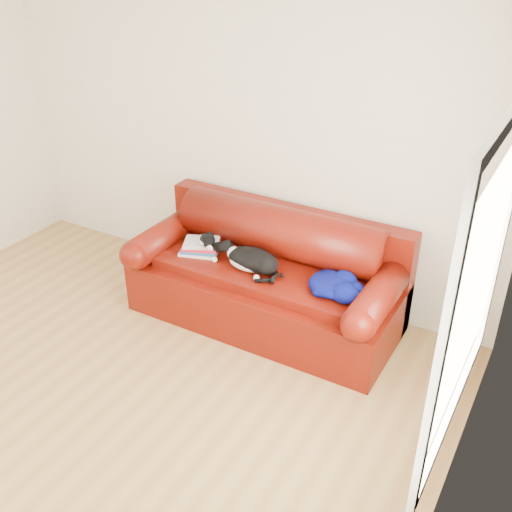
{
  "coord_description": "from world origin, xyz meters",
  "views": [
    {
      "loc": [
        2.49,
        -2.01,
        2.82
      ],
      "look_at": [
        0.56,
        1.35,
        0.65
      ],
      "focal_mm": 42.0,
      "sensor_mm": 36.0,
      "label": 1
    }
  ],
  "objects": [
    {
      "name": "ground",
      "position": [
        0.0,
        0.0,
        0.0
      ],
      "size": [
        4.5,
        4.5,
        0.0
      ],
      "primitive_type": "plane",
      "color": "olive",
      "rests_on": "ground"
    },
    {
      "name": "room_shell",
      "position": [
        0.12,
        0.02,
        1.67
      ],
      "size": [
        4.52,
        4.02,
        2.61
      ],
      "color": "beige",
      "rests_on": "ground"
    },
    {
      "name": "sofa_base",
      "position": [
        0.56,
        1.49,
        0.24
      ],
      "size": [
        2.1,
        0.9,
        0.5
      ],
      "color": "#3F0204",
      "rests_on": "ground"
    },
    {
      "name": "sofa_back",
      "position": [
        0.56,
        1.74,
        0.54
      ],
      "size": [
        2.1,
        1.01,
        0.88
      ],
      "color": "#3F0204",
      "rests_on": "ground"
    },
    {
      "name": "book_stack",
      "position": [
        0.01,
        1.42,
        0.55
      ],
      "size": [
        0.35,
        0.31,
        0.1
      ],
      "rotation": [
        0.0,
        0.0,
        0.38
      ],
      "color": "beige",
      "rests_on": "sofa_base"
    },
    {
      "name": "cat",
      "position": [
        0.5,
        1.38,
        0.58
      ],
      "size": [
        0.59,
        0.3,
        0.22
      ],
      "rotation": [
        0.0,
        0.0,
        -0.19
      ],
      "color": "black",
      "rests_on": "sofa_base"
    },
    {
      "name": "blanket",
      "position": [
        1.17,
        1.41,
        0.56
      ],
      "size": [
        0.44,
        0.41,
        0.14
      ],
      "rotation": [
        0.0,
        0.0,
        -0.18
      ],
      "color": "#030244",
      "rests_on": "sofa_base"
    }
  ]
}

